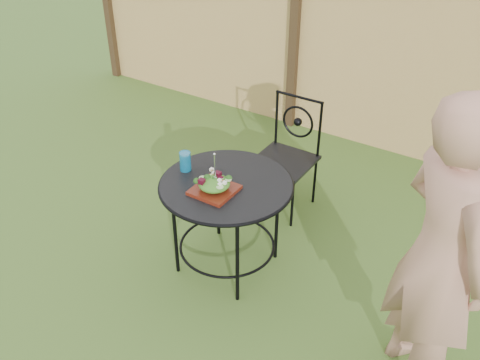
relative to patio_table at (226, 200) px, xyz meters
The scene contains 9 objects.
ground 0.84m from the patio_table, 10.05° to the left, with size 60.00×60.00×0.00m, color #254917.
fence 2.40m from the patio_table, 75.39° to the left, with size 8.00×0.12×1.90m.
patio_table is the anchor object (origin of this frame).
patio_chair 0.93m from the patio_table, 91.33° to the left, with size 0.46×0.46×0.95m.
diner 1.50m from the patio_table, ahead, with size 0.66×0.44×1.82m, color #AD7762.
salad_plate 0.20m from the patio_table, 93.59° to the right, with size 0.27×0.27×0.02m, color #4E180B.
salad 0.24m from the patio_table, 93.59° to the right, with size 0.21×0.21×0.08m, color #235614.
fork 0.36m from the patio_table, 89.04° to the right, with size 0.01×0.01×0.18m, color silver.
drinking_glass 0.39m from the patio_table, behind, with size 0.08×0.08×0.14m, color #0B6088.
Camera 1 is at (1.12, -2.57, 2.72)m, focal length 40.00 mm.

